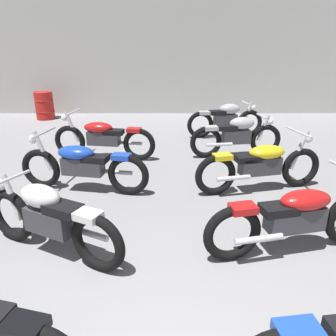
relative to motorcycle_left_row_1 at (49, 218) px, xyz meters
name	(u,v)px	position (x,y,z in m)	size (l,w,h in m)	color
back_wall	(168,58)	(1.33, 8.05, 1.34)	(12.79, 0.24, 3.60)	#B2B2AD
motorcycle_left_row_1	(49,218)	(0.00, 0.00, 0.00)	(1.81, 0.98, 0.88)	black
motorcycle_left_row_2	(82,165)	(-0.05, 1.71, -0.01)	(2.15, 0.70, 0.97)	black
motorcycle_left_row_3	(103,137)	(-0.02, 3.33, -0.01)	(2.16, 0.68, 0.97)	black
motorcycle_right_row_1	(296,217)	(2.77, 0.05, -0.01)	(2.14, 0.80, 0.97)	black
motorcycle_right_row_2	(260,164)	(2.82, 1.73, -0.01)	(2.14, 0.80, 0.97)	black
motorcycle_right_row_3	(236,135)	(2.77, 3.45, 0.00)	(1.97, 0.56, 0.88)	black
motorcycle_right_row_4	(225,119)	(2.79, 4.99, 0.00)	(1.97, 0.57, 0.88)	black
oil_drum	(44,106)	(-2.55, 7.07, -0.03)	(0.59, 0.59, 0.85)	red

